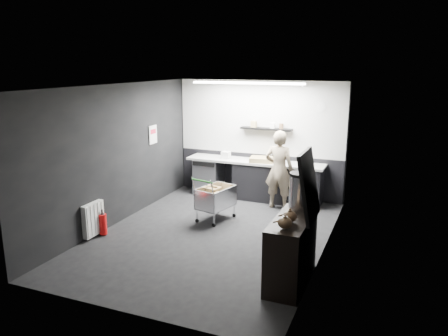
% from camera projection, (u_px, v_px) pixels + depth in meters
% --- Properties ---
extents(floor, '(5.50, 5.50, 0.00)m').
position_uv_depth(floor, '(212.00, 235.00, 8.01)').
color(floor, black).
rests_on(floor, ground).
extents(ceiling, '(5.50, 5.50, 0.00)m').
position_uv_depth(ceiling, '(211.00, 86.00, 7.37)').
color(ceiling, silver).
rests_on(ceiling, wall_back).
extents(wall_back, '(5.50, 0.00, 5.50)m').
position_uv_depth(wall_back, '(259.00, 139.00, 10.16)').
color(wall_back, black).
rests_on(wall_back, floor).
extents(wall_front, '(5.50, 0.00, 5.50)m').
position_uv_depth(wall_front, '(119.00, 212.00, 5.21)').
color(wall_front, black).
rests_on(wall_front, floor).
extents(wall_left, '(0.00, 5.50, 5.50)m').
position_uv_depth(wall_left, '(117.00, 155.00, 8.42)').
color(wall_left, black).
rests_on(wall_left, floor).
extents(wall_right, '(0.00, 5.50, 5.50)m').
position_uv_depth(wall_right, '(327.00, 174.00, 6.95)').
color(wall_right, black).
rests_on(wall_right, floor).
extents(kitchen_wall_panel, '(3.95, 0.02, 1.70)m').
position_uv_depth(kitchen_wall_panel, '(259.00, 118.00, 10.03)').
color(kitchen_wall_panel, beige).
rests_on(kitchen_wall_panel, wall_back).
extents(dado_panel, '(3.95, 0.02, 1.00)m').
position_uv_depth(dado_panel, '(258.00, 174.00, 10.35)').
color(dado_panel, black).
rests_on(dado_panel, wall_back).
extents(floating_shelf, '(1.20, 0.22, 0.04)m').
position_uv_depth(floating_shelf, '(266.00, 129.00, 9.91)').
color(floating_shelf, black).
rests_on(floating_shelf, wall_back).
extents(wall_clock, '(0.20, 0.03, 0.20)m').
position_uv_depth(wall_clock, '(321.00, 107.00, 9.43)').
color(wall_clock, silver).
rests_on(wall_clock, wall_back).
extents(poster, '(0.02, 0.30, 0.40)m').
position_uv_depth(poster, '(153.00, 135.00, 9.54)').
color(poster, white).
rests_on(poster, wall_left).
extents(poster_red_band, '(0.02, 0.22, 0.10)m').
position_uv_depth(poster_red_band, '(153.00, 131.00, 9.52)').
color(poster_red_band, red).
rests_on(poster_red_band, poster).
extents(radiator, '(0.10, 0.50, 0.60)m').
position_uv_depth(radiator, '(93.00, 219.00, 7.82)').
color(radiator, silver).
rests_on(radiator, wall_left).
extents(ceiling_strip, '(2.40, 0.20, 0.04)m').
position_uv_depth(ceiling_strip, '(247.00, 83.00, 9.04)').
color(ceiling_strip, white).
rests_on(ceiling_strip, ceiling).
extents(prep_counter, '(3.20, 0.61, 0.90)m').
position_uv_depth(prep_counter, '(260.00, 180.00, 10.03)').
color(prep_counter, black).
rests_on(prep_counter, floor).
extents(person, '(0.64, 0.43, 1.71)m').
position_uv_depth(person, '(279.00, 170.00, 9.32)').
color(person, beige).
rests_on(person, floor).
extents(shopping_cart, '(0.68, 0.95, 0.92)m').
position_uv_depth(shopping_cart, '(216.00, 199.00, 8.70)').
color(shopping_cart, silver).
rests_on(shopping_cart, floor).
extents(sideboard, '(0.55, 1.28, 1.92)m').
position_uv_depth(sideboard, '(293.00, 241.00, 6.20)').
color(sideboard, black).
rests_on(sideboard, floor).
extents(fire_extinguisher, '(0.14, 0.14, 0.47)m').
position_uv_depth(fire_extinguisher, '(103.00, 223.00, 7.95)').
color(fire_extinguisher, red).
rests_on(fire_extinguisher, floor).
extents(cardboard_box, '(0.59, 0.48, 0.11)m').
position_uv_depth(cardboard_box, '(262.00, 160.00, 9.84)').
color(cardboard_box, '#9B8652').
rests_on(cardboard_box, prep_counter).
extents(pink_tub, '(0.19, 0.19, 0.19)m').
position_uv_depth(pink_tub, '(279.00, 159.00, 9.74)').
color(pink_tub, silver).
rests_on(pink_tub, prep_counter).
extents(white_container, '(0.21, 0.17, 0.17)m').
position_uv_depth(white_container, '(226.00, 155.00, 10.16)').
color(white_container, silver).
rests_on(white_container, prep_counter).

